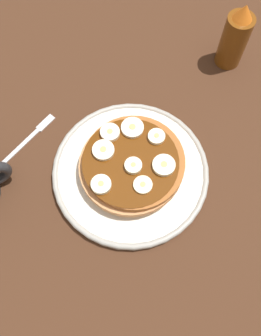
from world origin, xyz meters
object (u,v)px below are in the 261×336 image
Objects in this scene: banana_slice_2 at (156,137)px; banana_slice_3 at (132,128)px; banana_slice_5 at (164,165)px; syrup_bottle at (235,38)px; pancake_stack at (132,163)px; banana_slice_6 at (103,150)px; banana_slice_1 at (144,185)px; banana_slice_4 at (101,185)px; banana_slice_0 at (135,165)px; plate at (130,172)px; banana_slice_7 at (110,133)px; fork at (29,138)px.

banana_slice_2 is 4.02cm from banana_slice_3.
banana_slice_2 is at bearing 76.07° from banana_slice_5.
banana_slice_2 is 0.20× the size of syrup_bottle.
pancake_stack is 5.05cm from banana_slice_6.
syrup_bottle is at bearing 33.83° from banana_slice_1.
banana_slice_3 is 1.18× the size of banana_slice_4.
banana_slice_5 is at bearing -25.39° from banana_slice_0.
banana_slice_5 reaches higher than plate.
syrup_bottle reaches higher than banana_slice_6.
banana_slice_7 is at bearing 47.44° from banana_slice_6.
syrup_bottle reaches higher than pancake_stack.
fork is (-12.82, 13.06, -0.66)cm from plate.
banana_slice_2 and banana_slice_6 have the same top height.
banana_slice_7 is (-0.87, 5.60, 4.46)cm from plate.
syrup_bottle reaches higher than banana_slice_0.
pancake_stack is 4.79× the size of banana_slice_5.
banana_slice_5 and banana_slice_7 have the same top height.
banana_slice_0 is 0.87× the size of banana_slice_4.
banana_slice_3 is at bearing 67.99° from banana_slice_0.
banana_slice_1 is at bearing -24.56° from banana_slice_4.
banana_slice_3 is at bearing -160.77° from syrup_bottle.
banana_slice_3 is at bearing 101.06° from banana_slice_5.
banana_slice_2 is at bearing -30.51° from banana_slice_7.
banana_slice_3 is 7.88cm from banana_slice_5.
banana_slice_0 is (0.25, -0.96, 4.47)cm from plate.
plate reaches higher than fork.
banana_slice_4 is (-5.64, 2.58, 0.16)cm from banana_slice_1.
banana_slice_0 is 0.22× the size of fork.
banana_slice_3 reaches higher than pancake_stack.
banana_slice_2 is at bearing 20.10° from plate.
banana_slice_7 is at bearing 169.22° from banana_slice_3.
banana_slice_7 is 0.25× the size of fork.
banana_slice_0 is at bearing -151.38° from syrup_bottle.
plate is 7.44× the size of banana_slice_6.
syrup_bottle is at bearing 25.09° from banana_slice_4.
plate is 7.17cm from banana_slice_2.
banana_slice_1 is (-0.33, -4.53, 2.02)cm from pancake_stack.
plate is at bearing -153.28° from syrup_bottle.
fork is (-16.96, 15.86, -5.10)cm from banana_slice_5.
banana_slice_1 is 8.06cm from banana_slice_2.
banana_slice_0 is at bearing -75.39° from plate.
banana_slice_5 is at bearing -143.96° from syrup_bottle.
banana_slice_0 is at bearing 88.17° from banana_slice_1.
banana_slice_4 is at bearing -173.09° from banana_slice_0.
banana_slice_4 is at bearing 155.44° from banana_slice_1.
pancake_stack is at bearing 85.79° from banana_slice_1.
plate is 18.31cm from fork.
syrup_bottle is (28.96, 9.79, 0.57)cm from banana_slice_6.
banana_slice_2 is at bearing -151.68° from syrup_bottle.
banana_slice_7 is 27.85cm from syrup_bottle.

